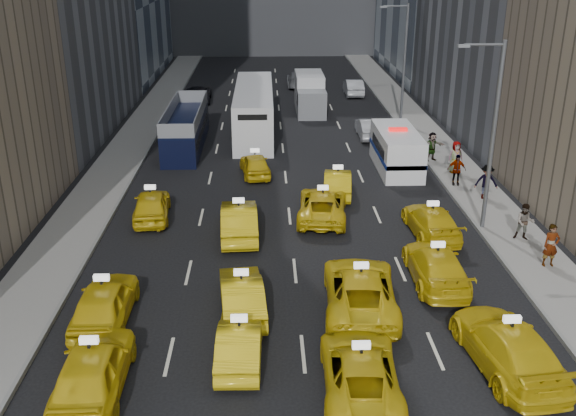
{
  "coord_description": "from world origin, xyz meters",
  "views": [
    {
      "loc": [
        -1.17,
        -16.16,
        12.69
      ],
      "look_at": [
        -0.21,
        10.15,
        2.0
      ],
      "focal_mm": 40.0,
      "sensor_mm": 36.0,
      "label": 1
    }
  ],
  "objects_px": {
    "pedestrian_0": "(551,245)",
    "double_decker": "(186,127)",
    "nypd_van": "(397,151)",
    "city_bus": "(254,110)",
    "box_truck": "(310,94)"
  },
  "relations": [
    {
      "from": "city_bus",
      "to": "pedestrian_0",
      "type": "height_order",
      "value": "city_bus"
    },
    {
      "from": "double_decker",
      "to": "nypd_van",
      "type": "bearing_deg",
      "value": -16.99
    },
    {
      "from": "double_decker",
      "to": "city_bus",
      "type": "xyz_separation_m",
      "value": [
        4.6,
        3.64,
        0.24
      ]
    },
    {
      "from": "double_decker",
      "to": "box_truck",
      "type": "relative_size",
      "value": 1.49
    },
    {
      "from": "nypd_van",
      "to": "city_bus",
      "type": "height_order",
      "value": "city_bus"
    },
    {
      "from": "nypd_van",
      "to": "pedestrian_0",
      "type": "xyz_separation_m",
      "value": [
        3.93,
        -13.48,
        -0.09
      ]
    },
    {
      "from": "nypd_van",
      "to": "city_bus",
      "type": "xyz_separation_m",
      "value": [
        -8.84,
        8.85,
        0.47
      ]
    },
    {
      "from": "double_decker",
      "to": "city_bus",
      "type": "height_order",
      "value": "city_bus"
    },
    {
      "from": "nypd_van",
      "to": "pedestrian_0",
      "type": "bearing_deg",
      "value": -69.3
    },
    {
      "from": "nypd_van",
      "to": "pedestrian_0",
      "type": "height_order",
      "value": "nypd_van"
    },
    {
      "from": "nypd_van",
      "to": "double_decker",
      "type": "xyz_separation_m",
      "value": [
        -13.44,
        5.21,
        0.23
      ]
    },
    {
      "from": "double_decker",
      "to": "city_bus",
      "type": "bearing_deg",
      "value": 42.55
    },
    {
      "from": "pedestrian_0",
      "to": "double_decker",
      "type": "bearing_deg",
      "value": 129.42
    },
    {
      "from": "city_bus",
      "to": "box_truck",
      "type": "xyz_separation_m",
      "value": [
        4.54,
        6.48,
        -0.17
      ]
    },
    {
      "from": "box_truck",
      "to": "pedestrian_0",
      "type": "bearing_deg",
      "value": -71.92
    }
  ]
}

